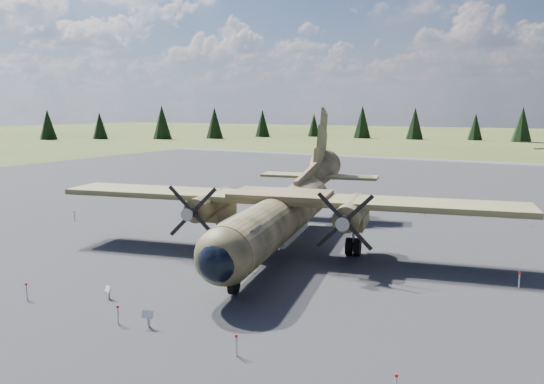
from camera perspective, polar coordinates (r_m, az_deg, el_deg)
The scene contains 7 objects.
ground at distance 35.41m, azimuth -2.77°, elevation -5.95°, with size 500.00×500.00×0.00m, color brown.
apron at distance 43.98m, azimuth 4.16°, elevation -3.02°, with size 120.00×120.00×0.04m, color #55555A.
transport_plane at distance 34.63m, azimuth 1.42°, elevation -1.52°, with size 29.59×26.54×9.79m.
info_placard_left at distance 27.18m, azimuth -17.20°, elevation -10.07°, with size 0.44×0.28×0.64m.
info_placard_right at distance 23.35m, azimuth -13.20°, elevation -12.88°, with size 0.52×0.34×0.76m.
barrier_fence at distance 35.46m, azimuth -3.47°, elevation -5.09°, with size 33.12×29.62×0.85m.
treeline at distance 32.32m, azimuth -4.55°, elevation 1.21°, with size 295.20×297.09×10.98m.
Camera 1 is at (18.19, -28.99, 9.09)m, focal length 35.00 mm.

